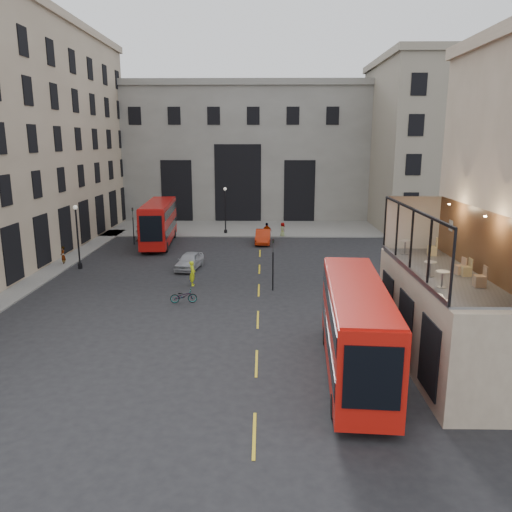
{
  "coord_description": "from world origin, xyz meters",
  "views": [
    {
      "loc": [
        -1.7,
        -22.16,
        10.44
      ],
      "look_at": [
        -2.17,
        9.93,
        3.0
      ],
      "focal_mm": 35.0,
      "sensor_mm": 36.0,
      "label": 1
    }
  ],
  "objects_px": {
    "pedestrian_c": "(267,232)",
    "pedestrian_d": "(283,230)",
    "bus_far": "(159,221)",
    "car_a": "(189,261)",
    "pedestrian_a": "(139,234)",
    "cafe_table_mid": "(430,267)",
    "cafe_chair_a": "(480,280)",
    "traffic_light_near": "(273,257)",
    "street_lamp_b": "(225,213)",
    "pedestrian_b": "(168,235)",
    "traffic_light_far": "(133,221)",
    "cafe_chair_c": "(460,269)",
    "bus_near": "(356,325)",
    "cyclist": "(192,273)",
    "cafe_table_far": "(405,245)",
    "cafe_chair_d": "(432,250)",
    "cafe_table_near": "(442,277)",
    "street_lamp_a": "(78,241)",
    "car_c": "(156,234)",
    "car_b": "(263,237)",
    "bicycle": "(184,296)",
    "pedestrian_e": "(63,256)"
  },
  "relations": [
    {
      "from": "street_lamp_a",
      "to": "cafe_table_mid",
      "type": "distance_m",
      "value": 29.57
    },
    {
      "from": "traffic_light_near",
      "to": "traffic_light_far",
      "type": "distance_m",
      "value": 21.26
    },
    {
      "from": "pedestrian_e",
      "to": "cafe_chair_d",
      "type": "xyz_separation_m",
      "value": [
        25.99,
        -15.85,
        4.06
      ]
    },
    {
      "from": "car_a",
      "to": "pedestrian_a",
      "type": "height_order",
      "value": "pedestrian_a"
    },
    {
      "from": "cafe_table_far",
      "to": "cafe_chair_d",
      "type": "xyz_separation_m",
      "value": [
        1.36,
        -0.24,
        -0.21
      ]
    },
    {
      "from": "pedestrian_d",
      "to": "pedestrian_e",
      "type": "bearing_deg",
      "value": 96.12
    },
    {
      "from": "bus_near",
      "to": "bicycle",
      "type": "relative_size",
      "value": 6.24
    },
    {
      "from": "pedestrian_a",
      "to": "cafe_table_far",
      "type": "distance_m",
      "value": 33.36
    },
    {
      "from": "traffic_light_near",
      "to": "cafe_table_mid",
      "type": "height_order",
      "value": "cafe_table_mid"
    },
    {
      "from": "traffic_light_far",
      "to": "bus_near",
      "type": "height_order",
      "value": "bus_near"
    },
    {
      "from": "street_lamp_a",
      "to": "car_c",
      "type": "relative_size",
      "value": 0.97
    },
    {
      "from": "cyclist",
      "to": "traffic_light_near",
      "type": "bearing_deg",
      "value": -107.59
    },
    {
      "from": "traffic_light_far",
      "to": "cafe_chair_d",
      "type": "height_order",
      "value": "cafe_chair_d"
    },
    {
      "from": "car_c",
      "to": "cafe_table_far",
      "type": "height_order",
      "value": "cafe_table_far"
    },
    {
      "from": "cafe_table_mid",
      "to": "bus_far",
      "type": "bearing_deg",
      "value": 121.93
    },
    {
      "from": "street_lamp_b",
      "to": "cafe_chair_c",
      "type": "height_order",
      "value": "cafe_chair_c"
    },
    {
      "from": "pedestrian_c",
      "to": "cafe_chair_a",
      "type": "relative_size",
      "value": 2.17
    },
    {
      "from": "street_lamp_a",
      "to": "cyclist",
      "type": "xyz_separation_m",
      "value": [
        10.11,
        -4.84,
        -1.47
      ]
    },
    {
      "from": "traffic_light_near",
      "to": "cyclist",
      "type": "distance_m",
      "value": 6.19
    },
    {
      "from": "pedestrian_d",
      "to": "cafe_table_mid",
      "type": "height_order",
      "value": "cafe_table_mid"
    },
    {
      "from": "car_c",
      "to": "pedestrian_a",
      "type": "height_order",
      "value": "pedestrian_a"
    },
    {
      "from": "bus_far",
      "to": "pedestrian_d",
      "type": "bearing_deg",
      "value": 18.31
    },
    {
      "from": "pedestrian_b",
      "to": "cafe_table_far",
      "type": "relative_size",
      "value": 2.19
    },
    {
      "from": "pedestrian_b",
      "to": "car_a",
      "type": "bearing_deg",
      "value": -114.88
    },
    {
      "from": "cafe_table_near",
      "to": "street_lamp_b",
      "type": "bearing_deg",
      "value": 107.6
    },
    {
      "from": "bus_near",
      "to": "cyclist",
      "type": "height_order",
      "value": "bus_near"
    },
    {
      "from": "pedestrian_a",
      "to": "cafe_table_near",
      "type": "relative_size",
      "value": 2.49
    },
    {
      "from": "pedestrian_b",
      "to": "street_lamp_b",
      "type": "bearing_deg",
      "value": -2.98
    },
    {
      "from": "cyclist",
      "to": "pedestrian_a",
      "type": "distance_m",
      "value": 18.15
    },
    {
      "from": "street_lamp_b",
      "to": "cyclist",
      "type": "distance_m",
      "value": 20.91
    },
    {
      "from": "car_b",
      "to": "cafe_chair_c",
      "type": "height_order",
      "value": "cafe_chair_c"
    },
    {
      "from": "traffic_light_near",
      "to": "pedestrian_d",
      "type": "height_order",
      "value": "traffic_light_near"
    },
    {
      "from": "pedestrian_d",
      "to": "cafe_chair_a",
      "type": "bearing_deg",
      "value": 162.81
    },
    {
      "from": "car_a",
      "to": "cyclist",
      "type": "height_order",
      "value": "cyclist"
    },
    {
      "from": "pedestrian_b",
      "to": "pedestrian_e",
      "type": "height_order",
      "value": "pedestrian_e"
    },
    {
      "from": "traffic_light_near",
      "to": "cafe_chair_d",
      "type": "distance_m",
      "value": 12.13
    },
    {
      "from": "pedestrian_c",
      "to": "pedestrian_d",
      "type": "bearing_deg",
      "value": -143.82
    },
    {
      "from": "street_lamp_b",
      "to": "pedestrian_b",
      "type": "bearing_deg",
      "value": -139.14
    },
    {
      "from": "traffic_light_far",
      "to": "cafe_chair_a",
      "type": "xyz_separation_m",
      "value": [
        22.17,
        -30.43,
        2.44
      ]
    },
    {
      "from": "street_lamp_a",
      "to": "bus_near",
      "type": "height_order",
      "value": "street_lamp_a"
    },
    {
      "from": "pedestrian_b",
      "to": "traffic_light_near",
      "type": "bearing_deg",
      "value": -101.98
    },
    {
      "from": "bus_near",
      "to": "cafe_table_far",
      "type": "distance_m",
      "value": 6.36
    },
    {
      "from": "pedestrian_a",
      "to": "bicycle",
      "type": "bearing_deg",
      "value": -53.87
    },
    {
      "from": "car_c",
      "to": "cafe_chair_c",
      "type": "xyz_separation_m",
      "value": [
        20.17,
        -30.01,
        4.04
      ]
    },
    {
      "from": "bicycle",
      "to": "pedestrian_d",
      "type": "xyz_separation_m",
      "value": [
        7.39,
        23.2,
        0.35
      ]
    },
    {
      "from": "traffic_light_far",
      "to": "cafe_chair_c",
      "type": "xyz_separation_m",
      "value": [
        22.12,
        -28.45,
        2.41
      ]
    },
    {
      "from": "car_a",
      "to": "car_b",
      "type": "distance_m",
      "value": 12.36
    },
    {
      "from": "traffic_light_near",
      "to": "pedestrian_b",
      "type": "bearing_deg",
      "value": 121.86
    },
    {
      "from": "cafe_table_near",
      "to": "cafe_table_mid",
      "type": "bearing_deg",
      "value": 87.84
    },
    {
      "from": "pedestrian_a",
      "to": "pedestrian_c",
      "type": "relative_size",
      "value": 0.89
    }
  ]
}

